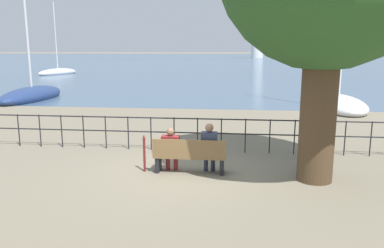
{
  "coord_description": "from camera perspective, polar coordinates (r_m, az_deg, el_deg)",
  "views": [
    {
      "loc": [
        1.06,
        -9.12,
        3.08
      ],
      "look_at": [
        0.0,
        0.5,
        1.16
      ],
      "focal_mm": 35.0,
      "sensor_mm": 36.0,
      "label": 1
    }
  ],
  "objects": [
    {
      "name": "ground_plane",
      "position": [
        9.69,
        -0.33,
        -7.34
      ],
      "size": [
        1000.0,
        1000.0,
        0.0
      ],
      "primitive_type": "plane",
      "color": "#7A705B"
    },
    {
      "name": "sailboat_1",
      "position": [
        51.32,
        -19.74,
        7.44
      ],
      "size": [
        3.64,
        6.64,
        9.28
      ],
      "rotation": [
        0.0,
        0.0,
        -0.31
      ],
      "color": "silver",
      "rests_on": "ground_plane"
    },
    {
      "name": "promenade_railing",
      "position": [
        11.47,
        0.85,
        -0.8
      ],
      "size": [
        14.63,
        0.04,
        1.05
      ],
      "color": "black",
      "rests_on": "ground_plane"
    },
    {
      "name": "park_bench",
      "position": [
        9.5,
        -0.37,
        -4.98
      ],
      "size": [
        1.84,
        0.45,
        0.9
      ],
      "color": "brown",
      "rests_on": "ground_plane"
    },
    {
      "name": "harbor_lighthouse",
      "position": [
        150.04,
        10.02,
        14.67
      ],
      "size": [
        4.59,
        4.59,
        26.97
      ],
      "color": "white",
      "rests_on": "ground_plane"
    },
    {
      "name": "seated_person_left",
      "position": [
        9.58,
        -3.25,
        -3.57
      ],
      "size": [
        0.46,
        0.35,
        1.16
      ],
      "color": "maroon",
      "rests_on": "ground_plane"
    },
    {
      "name": "closed_umbrella",
      "position": [
        9.66,
        -7.28,
        -4.1
      ],
      "size": [
        0.09,
        0.09,
        0.98
      ],
      "color": "maroon",
      "rests_on": "ground_plane"
    },
    {
      "name": "harbor_water",
      "position": [
        169.58,
        6.04,
        10.12
      ],
      "size": [
        600.0,
        300.0,
        0.01
      ],
      "color": "#47607A",
      "rests_on": "ground_plane"
    },
    {
      "name": "sailboat_0",
      "position": [
        21.45,
        21.36,
        3.0
      ],
      "size": [
        2.59,
        5.92,
        12.82
      ],
      "rotation": [
        0.0,
        0.0,
        0.01
      ],
      "color": "silver",
      "rests_on": "ground_plane"
    },
    {
      "name": "sailboat_2",
      "position": [
        25.81,
        -23.17,
        4.11
      ],
      "size": [
        2.2,
        6.6,
        10.41
      ],
      "rotation": [
        0.0,
        0.0,
        0.01
      ],
      "color": "navy",
      "rests_on": "ground_plane"
    },
    {
      "name": "seated_person_right",
      "position": [
        9.46,
        2.64,
        -3.36
      ],
      "size": [
        0.4,
        0.35,
        1.29
      ],
      "color": "#2D3347",
      "rests_on": "ground_plane"
    }
  ]
}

